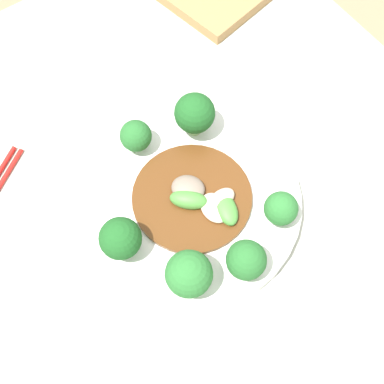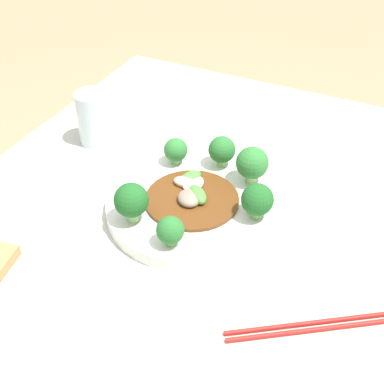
% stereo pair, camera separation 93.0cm
% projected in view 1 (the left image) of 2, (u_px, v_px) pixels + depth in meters
% --- Properties ---
extents(ground_plane, '(8.00, 8.00, 0.00)m').
position_uv_depth(ground_plane, '(188.00, 331.00, 1.38)').
color(ground_plane, '#9E8460').
extents(table, '(1.03, 0.91, 0.71)m').
position_uv_depth(table, '(187.00, 294.00, 1.06)').
color(table, '#B7BCAD').
rests_on(table, ground_plane).
extents(plate, '(0.30, 0.30, 0.02)m').
position_uv_depth(plate, '(192.00, 202.00, 0.75)').
color(plate, white).
rests_on(plate, table).
extents(broccoli_south, '(0.06, 0.06, 0.07)m').
position_uv_depth(broccoli_south, '(120.00, 239.00, 0.67)').
color(broccoli_south, '#70A356').
rests_on(broccoli_south, plate).
extents(broccoli_west, '(0.05, 0.05, 0.05)m').
position_uv_depth(broccoli_west, '(136.00, 136.00, 0.75)').
color(broccoli_west, '#7AAD5B').
rests_on(broccoli_west, plate).
extents(broccoli_east, '(0.05, 0.05, 0.06)m').
position_uv_depth(broccoli_east, '(246.00, 260.00, 0.66)').
color(broccoli_east, '#7AAD5B').
rests_on(broccoli_east, plate).
extents(broccoli_northwest, '(0.06, 0.06, 0.07)m').
position_uv_depth(broccoli_northwest, '(195.00, 114.00, 0.75)').
color(broccoli_northwest, '#89B76B').
rests_on(broccoli_northwest, plate).
extents(broccoli_northeast, '(0.05, 0.05, 0.05)m').
position_uv_depth(broccoli_northeast, '(281.00, 209.00, 0.70)').
color(broccoli_northeast, '#89B76B').
rests_on(broccoli_northeast, plate).
extents(broccoli_southeast, '(0.06, 0.06, 0.07)m').
position_uv_depth(broccoli_southeast, '(189.00, 274.00, 0.65)').
color(broccoli_southeast, '#89B76B').
rests_on(broccoli_southeast, plate).
extents(stirfry_center, '(0.17, 0.17, 0.03)m').
position_uv_depth(stirfry_center, '(197.00, 198.00, 0.73)').
color(stirfry_center, '#5B3314').
rests_on(stirfry_center, plate).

